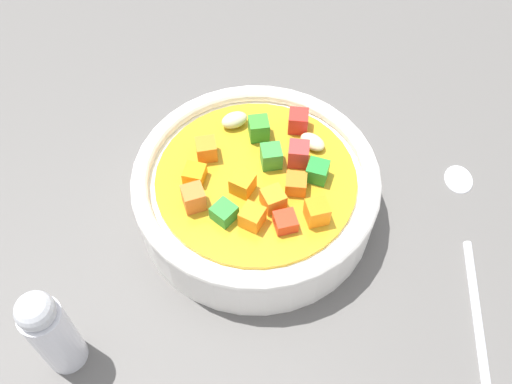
{
  "coord_description": "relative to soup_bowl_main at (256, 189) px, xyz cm",
  "views": [
    {
      "loc": [
        -17.74,
        20.73,
        41.22
      ],
      "look_at": [
        0.0,
        0.0,
        2.45
      ],
      "focal_mm": 40.83,
      "sensor_mm": 36.0,
      "label": 1
    }
  ],
  "objects": [
    {
      "name": "pepper_shaker",
      "position": [
        2.05,
        18.51,
        1.71
      ],
      "size": [
        2.85,
        2.85,
        9.08
      ],
      "color": "silver",
      "rests_on": "ground_plane"
    },
    {
      "name": "soup_bowl_main",
      "position": [
        0.0,
        0.0,
        0.0
      ],
      "size": [
        19.7,
        19.7,
        6.38
      ],
      "color": "white",
      "rests_on": "ground_plane"
    },
    {
      "name": "spoon",
      "position": [
        -15.26,
        -8.68,
        -2.46
      ],
      "size": [
        13.06,
        17.55,
        0.76
      ],
      "rotation": [
        0.0,
        0.0,
        5.33
      ],
      "color": "silver",
      "rests_on": "ground_plane"
    },
    {
      "name": "ground_plane",
      "position": [
        0.01,
        0.01,
        -3.82
      ],
      "size": [
        140.0,
        140.0,
        2.0
      ],
      "primitive_type": "cube",
      "color": "#565451"
    }
  ]
}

